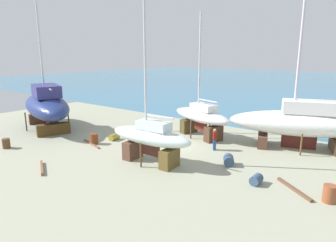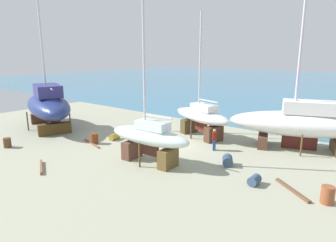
# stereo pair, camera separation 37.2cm
# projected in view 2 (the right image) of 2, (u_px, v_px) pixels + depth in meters

# --- Properties ---
(ground_plane) EXTENTS (47.59, 47.59, 0.00)m
(ground_plane) POSITION_uv_depth(u_px,v_px,m) (138.00, 156.00, 20.77)
(ground_plane) COLOR #9B9C84
(sea_water) EXTENTS (169.17, 100.65, 0.01)m
(sea_water) POSITION_uv_depth(u_px,v_px,m) (326.00, 85.00, 68.14)
(sea_water) COLOR teal
(sea_water) RESTS_ON ground
(sailboat_large_starboard) EXTENTS (10.82, 6.33, 17.47)m
(sailboat_large_starboard) POSITION_uv_depth(u_px,v_px,m) (302.00, 123.00, 21.85)
(sailboat_large_starboard) COLOR brown
(sailboat_large_starboard) RESTS_ON ground
(sailboat_mid_port) EXTENTS (6.24, 2.09, 10.34)m
(sailboat_mid_port) POSITION_uv_depth(u_px,v_px,m) (149.00, 137.00, 19.20)
(sailboat_mid_port) COLOR brown
(sailboat_mid_port) RESTS_ON ground
(sailboat_far_slipway) EXTENTS (6.87, 3.91, 10.40)m
(sailboat_far_slipway) POSITION_uv_depth(u_px,v_px,m) (201.00, 117.00, 25.23)
(sailboat_far_slipway) COLOR #483B20
(sailboat_far_slipway) RESTS_ON ground
(sailboat_small_center) EXTENTS (11.23, 7.13, 17.62)m
(sailboat_small_center) POSITION_uv_depth(u_px,v_px,m) (48.00, 105.00, 28.15)
(sailboat_small_center) COLOR #4C2E21
(sailboat_small_center) RESTS_ON ground
(worker) EXTENTS (0.45, 0.50, 1.64)m
(worker) POSITION_uv_depth(u_px,v_px,m) (214.00, 139.00, 21.92)
(worker) COLOR #244C93
(worker) RESTS_ON ground
(barrel_tipped_left) EXTENTS (1.02, 1.12, 0.66)m
(barrel_tipped_left) POSITION_uv_depth(u_px,v_px,m) (228.00, 161.00, 19.01)
(barrel_tipped_left) COLOR #304762
(barrel_tipped_left) RESTS_ON ground
(barrel_tipped_right) EXTENTS (0.64, 0.97, 0.53)m
(barrel_tipped_right) POSITION_uv_depth(u_px,v_px,m) (115.00, 137.00, 24.72)
(barrel_tipped_right) COLOR olive
(barrel_tipped_right) RESTS_ON ground
(barrel_ochre) EXTENTS (0.85, 0.85, 0.85)m
(barrel_ochre) POSITION_uv_depth(u_px,v_px,m) (94.00, 138.00, 23.62)
(barrel_ochre) COLOR brown
(barrel_ochre) RESTS_ON ground
(barrel_by_slipway) EXTENTS (0.84, 0.84, 0.87)m
(barrel_by_slipway) POSITION_uv_depth(u_px,v_px,m) (328.00, 195.00, 14.16)
(barrel_by_slipway) COLOR brown
(barrel_by_slipway) RESTS_ON ground
(barrel_rust_near) EXTENTS (0.55, 0.76, 0.55)m
(barrel_rust_near) POSITION_uv_depth(u_px,v_px,m) (254.00, 180.00, 16.20)
(barrel_rust_near) COLOR #334A66
(barrel_rust_near) RESTS_ON ground
(barrel_rust_mid) EXTENTS (0.79, 0.79, 0.75)m
(barrel_rust_mid) POSITION_uv_depth(u_px,v_px,m) (7.00, 143.00, 22.67)
(barrel_rust_mid) COLOR brown
(barrel_rust_mid) RESTS_ON ground
(timber_long_aft) EXTENTS (2.14, 1.24, 0.19)m
(timber_long_aft) POSITION_uv_depth(u_px,v_px,m) (41.00, 167.00, 18.56)
(timber_long_aft) COLOR brown
(timber_long_aft) RESTS_ON ground
(timber_plank_near) EXTENTS (2.27, 1.86, 0.14)m
(timber_plank_near) POSITION_uv_depth(u_px,v_px,m) (292.00, 190.00, 15.50)
(timber_plank_near) COLOR brown
(timber_plank_near) RESTS_ON ground
(timber_short_cross) EXTENTS (2.75, 0.84, 0.13)m
(timber_short_cross) POSITION_uv_depth(u_px,v_px,m) (92.00, 143.00, 23.54)
(timber_short_cross) COLOR brown
(timber_short_cross) RESTS_ON ground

